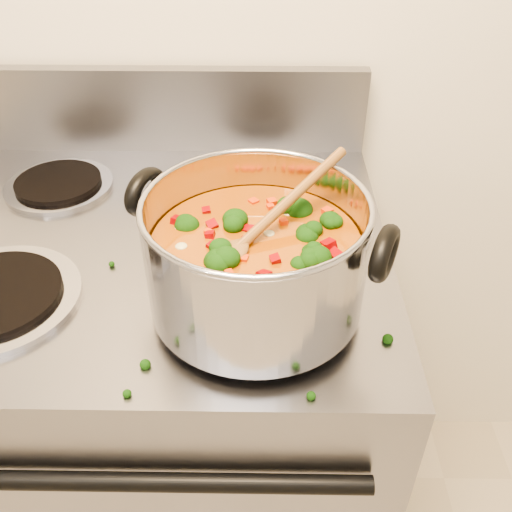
{
  "coord_description": "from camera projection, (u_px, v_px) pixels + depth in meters",
  "views": [
    {
      "loc": [
        0.24,
        0.44,
        1.44
      ],
      "look_at": [
        0.24,
        1.0,
        1.01
      ],
      "focal_mm": 40.0,
      "sensor_mm": 36.0,
      "label": 1
    }
  ],
  "objects": [
    {
      "name": "electric_range",
      "position": [
        172.0,
        415.0,
        1.17
      ],
      "size": [
        0.76,
        0.68,
        1.08
      ],
      "color": "gray",
      "rests_on": "ground"
    },
    {
      "name": "wooden_spoon",
      "position": [
        260.0,
        227.0,
        0.69
      ],
      "size": [
        0.18,
        0.18,
        0.09
      ],
      "rotation": [
        0.0,
        0.0,
        0.78
      ],
      "color": "brown",
      "rests_on": "stockpot"
    },
    {
      "name": "cooktop_crumbs",
      "position": [
        256.0,
        274.0,
        0.82
      ],
      "size": [
        0.27,
        0.35,
        0.01
      ],
      "color": "black",
      "rests_on": "electric_range"
    },
    {
      "name": "stockpot",
      "position": [
        256.0,
        258.0,
        0.71
      ],
      "size": [
        0.33,
        0.28,
        0.17
      ],
      "rotation": [
        0.0,
        0.0,
        -0.41
      ],
      "color": "#ABABB4",
      "rests_on": "electric_range"
    }
  ]
}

